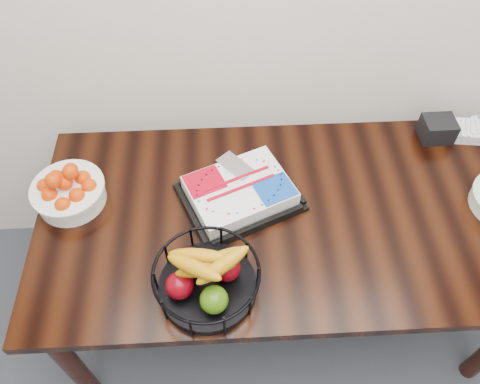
{
  "coord_description": "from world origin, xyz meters",
  "views": [
    {
      "loc": [
        -0.22,
        1.04,
        2.13
      ],
      "look_at": [
        -0.17,
        2.04,
        0.83
      ],
      "focal_mm": 35.0,
      "sensor_mm": 36.0,
      "label": 1
    }
  ],
  "objects_px": {
    "table": "(286,226)",
    "fruit_basket": "(207,278)",
    "tangerine_bowl": "(67,188)",
    "cake_tray": "(240,192)",
    "napkin_box": "(437,129)"
  },
  "relations": [
    {
      "from": "fruit_basket",
      "to": "napkin_box",
      "type": "relative_size",
      "value": 2.66
    },
    {
      "from": "table",
      "to": "tangerine_bowl",
      "type": "relative_size",
      "value": 6.86
    },
    {
      "from": "cake_tray",
      "to": "napkin_box",
      "type": "distance_m",
      "value": 0.86
    },
    {
      "from": "table",
      "to": "fruit_basket",
      "type": "relative_size",
      "value": 5.38
    },
    {
      "from": "cake_tray",
      "to": "fruit_basket",
      "type": "distance_m",
      "value": 0.38
    },
    {
      "from": "table",
      "to": "fruit_basket",
      "type": "bearing_deg",
      "value": -135.69
    },
    {
      "from": "tangerine_bowl",
      "to": "napkin_box",
      "type": "distance_m",
      "value": 1.45
    },
    {
      "from": "table",
      "to": "cake_tray",
      "type": "relative_size",
      "value": 3.63
    },
    {
      "from": "tangerine_bowl",
      "to": "fruit_basket",
      "type": "xyz_separation_m",
      "value": [
        0.49,
        -0.38,
        0.0
      ]
    },
    {
      "from": "table",
      "to": "napkin_box",
      "type": "xyz_separation_m",
      "value": [
        0.64,
        0.35,
        0.13
      ]
    },
    {
      "from": "cake_tray",
      "to": "tangerine_bowl",
      "type": "xyz_separation_m",
      "value": [
        -0.61,
        0.02,
        0.03
      ]
    },
    {
      "from": "tangerine_bowl",
      "to": "fruit_basket",
      "type": "relative_size",
      "value": 0.78
    },
    {
      "from": "napkin_box",
      "to": "table",
      "type": "bearing_deg",
      "value": -151.49
    },
    {
      "from": "table",
      "to": "fruit_basket",
      "type": "distance_m",
      "value": 0.44
    },
    {
      "from": "fruit_basket",
      "to": "table",
      "type": "bearing_deg",
      "value": 44.31
    }
  ]
}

